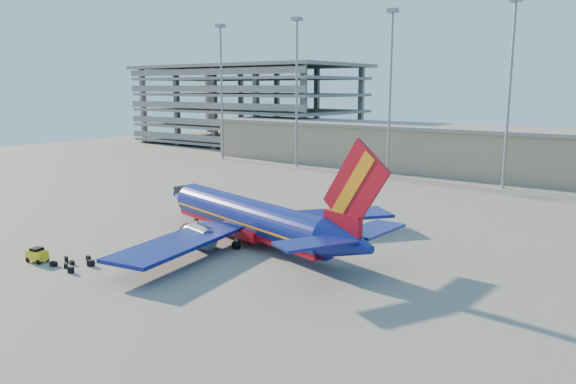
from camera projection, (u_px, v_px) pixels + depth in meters
name	position (u px, v px, depth m)	size (l,w,h in m)	color
ground	(233.00, 234.00, 60.58)	(220.00, 220.00, 0.00)	slate
terminal_building	(496.00, 152.00, 99.45)	(122.00, 16.00, 8.50)	gray
parking_garage	(248.00, 102.00, 153.23)	(62.00, 32.00, 21.40)	slate
light_mast_row	(447.00, 75.00, 90.54)	(101.60, 1.60, 28.65)	gray
aircraft_main	(254.00, 219.00, 56.39)	(33.81, 32.11, 11.66)	navy
baggage_tug	(37.00, 255.00, 50.62)	(2.02, 1.43, 1.33)	yellow
luggage_pile	(73.00, 263.00, 49.58)	(3.65, 3.36, 0.55)	black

